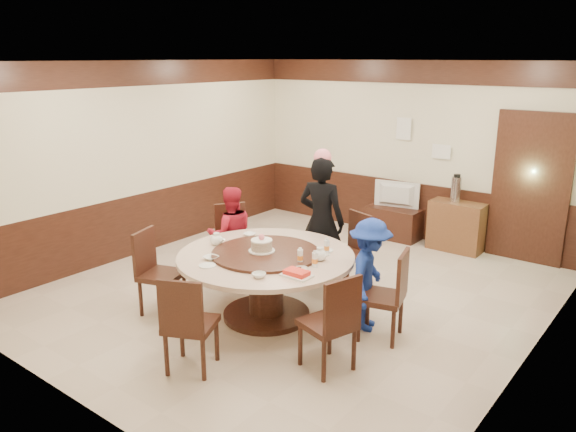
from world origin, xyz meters
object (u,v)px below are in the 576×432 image
Objects in this scene: shrimp_platter at (297,274)px; television at (395,195)px; tv_stand at (394,223)px; banquet_table at (266,273)px; side_cabinet at (456,226)px; person_red at (231,234)px; birthday_cake at (262,245)px; person_blue at (370,275)px; person_standing at (322,222)px; thermos at (456,189)px.

television is at bearing 102.95° from shrimp_platter.
shrimp_platter reaches higher than tv_stand.
banquet_table is 3.62m from side_cabinet.
person_red is at bearing 63.62° from television.
birthday_cake is at bearing 157.39° from shrimp_platter.
birthday_cake is at bearing -87.24° from tv_stand.
tv_stand is at bearing 169.64° from television.
birthday_cake is at bearing -103.66° from side_cabinet.
person_blue is 1.22m from birthday_cake.
person_blue is (2.11, -0.09, -0.02)m from person_red.
tv_stand is (-1.26, 3.03, -0.37)m from person_blue.
banquet_table is 0.76m from shrimp_platter.
person_red is 1.02× the size of person_blue.
person_standing is 2.29× the size of television.
person_standing reaches higher than birthday_cake.
birthday_cake is 3.56m from tv_stand.
person_red is at bearing 22.51° from person_standing.
person_standing is at bearing 115.89° from shrimp_platter.
banquet_table reaches higher than side_cabinet.
person_blue is at bearing -84.55° from thermos.
thermos is (-0.29, 3.06, 0.32)m from person_blue.
person_red is at bearing 153.35° from shrimp_platter.
tv_stand is 2.24× the size of thermos.
person_red is (-1.00, -0.62, -0.21)m from person_standing.
thermos is at bearing 171.41° from television.
person_blue reaches higher than shrimp_platter.
person_standing is 1.98× the size of tv_stand.
tv_stand is 0.46m from television.
side_cabinet is at bearing -14.44° from person_blue.
birthday_cake is 0.77m from shrimp_platter.
side_cabinet is at bearing 77.06° from banquet_table.
person_red is 1.72× the size of television.
banquet_table is 1.17× the size of person_standing.
banquet_table is 2.31× the size of tv_stand.
person_standing is at bearing -110.34° from side_cabinet.
person_red reaches higher than tv_stand.
person_standing is 1.33× the size of person_red.
thermos reaches higher than shrimp_platter.
shrimp_platter is (0.70, -0.29, -0.07)m from birthday_cake.
person_red is 1.49× the size of tv_stand.
television is (-0.87, 3.80, -0.07)m from shrimp_platter.
television is at bearing 3.83° from person_blue.
television is (-1.26, 3.03, 0.09)m from person_blue.
person_standing is 1.19m from person_red.
tv_stand is at bearing -157.99° from person_red.
banquet_table is 5.16× the size of thermos.
shrimp_platter reaches higher than banquet_table.
person_red is at bearing -106.02° from tv_stand.
banquet_table is 1.15m from person_blue.
person_blue is 1.54× the size of side_cabinet.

